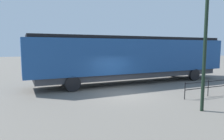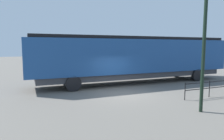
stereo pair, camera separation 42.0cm
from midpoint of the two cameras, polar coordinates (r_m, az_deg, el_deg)
ground_plane at (r=13.54m, az=4.06°, el=-6.67°), size 120.00×120.00×0.00m
locomotive at (r=17.80m, az=8.39°, el=3.64°), size 3.11×17.51×3.91m
lamp_post at (r=10.52m, az=25.61°, el=13.02°), size 0.55×0.55×6.05m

